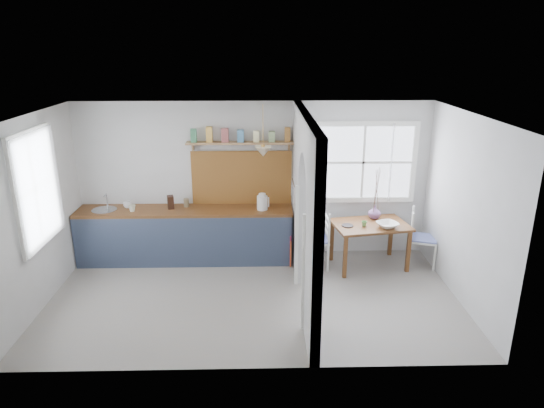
{
  "coord_description": "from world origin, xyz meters",
  "views": [
    {
      "loc": [
        0.11,
        -6.17,
        3.47
      ],
      "look_at": [
        0.27,
        0.6,
        1.21
      ],
      "focal_mm": 32.0,
      "sensor_mm": 36.0,
      "label": 1
    }
  ],
  "objects_px": {
    "chair_right": "(423,238)",
    "vase": "(374,212)",
    "dining_table": "(369,245)",
    "kettle": "(262,201)",
    "chair_left": "(314,239)"
  },
  "relations": [
    {
      "from": "chair_right",
      "to": "vase",
      "type": "bearing_deg",
      "value": 91.61
    },
    {
      "from": "dining_table",
      "to": "chair_left",
      "type": "distance_m",
      "value": 0.91
    },
    {
      "from": "dining_table",
      "to": "chair_right",
      "type": "bearing_deg",
      "value": -8.09
    },
    {
      "from": "dining_table",
      "to": "kettle",
      "type": "height_order",
      "value": "kettle"
    },
    {
      "from": "chair_left",
      "to": "vase",
      "type": "distance_m",
      "value": 1.11
    },
    {
      "from": "chair_right",
      "to": "kettle",
      "type": "height_order",
      "value": "kettle"
    },
    {
      "from": "vase",
      "to": "kettle",
      "type": "bearing_deg",
      "value": -179.65
    },
    {
      "from": "chair_left",
      "to": "chair_right",
      "type": "height_order",
      "value": "chair_left"
    },
    {
      "from": "dining_table",
      "to": "kettle",
      "type": "relative_size",
      "value": 4.26
    },
    {
      "from": "chair_left",
      "to": "chair_right",
      "type": "distance_m",
      "value": 1.79
    },
    {
      "from": "chair_right",
      "to": "kettle",
      "type": "distance_m",
      "value": 2.68
    },
    {
      "from": "vase",
      "to": "chair_left",
      "type": "bearing_deg",
      "value": -165.39
    },
    {
      "from": "chair_left",
      "to": "dining_table",
      "type": "bearing_deg",
      "value": 88.21
    },
    {
      "from": "dining_table",
      "to": "chair_right",
      "type": "relative_size",
      "value": 1.25
    },
    {
      "from": "dining_table",
      "to": "chair_left",
      "type": "bearing_deg",
      "value": 170.31
    }
  ]
}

